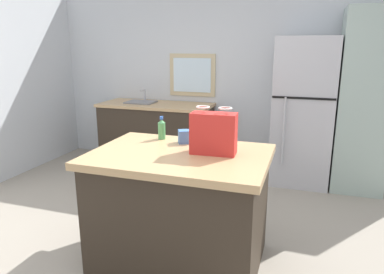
# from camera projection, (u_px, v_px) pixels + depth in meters

# --- Properties ---
(ground) EXTENTS (6.41, 6.41, 0.00)m
(ground) POSITION_uv_depth(u_px,v_px,m) (164.00, 257.00, 2.96)
(ground) COLOR #9E9384
(back_wall) EXTENTS (5.34, 0.13, 2.50)m
(back_wall) POSITION_uv_depth(u_px,v_px,m) (232.00, 78.00, 5.00)
(back_wall) COLOR silver
(back_wall) RESTS_ON ground
(kitchen_island) EXTENTS (1.34, 0.95, 0.91)m
(kitchen_island) POSITION_uv_depth(u_px,v_px,m) (180.00, 208.00, 2.81)
(kitchen_island) COLOR #33281E
(kitchen_island) RESTS_ON ground
(refrigerator) EXTENTS (0.71, 0.71, 1.81)m
(refrigerator) POSITION_uv_depth(u_px,v_px,m) (303.00, 112.00, 4.40)
(refrigerator) COLOR #B7B7BC
(refrigerator) RESTS_ON ground
(tall_cabinet) EXTENTS (0.57, 0.64, 2.12)m
(tall_cabinet) POSITION_uv_depth(u_px,v_px,m) (363.00, 102.00, 4.16)
(tall_cabinet) COLOR #9EB2A8
(tall_cabinet) RESTS_ON ground
(sink_counter) EXTENTS (1.59, 0.68, 1.09)m
(sink_counter) POSITION_uv_depth(u_px,v_px,m) (156.00, 134.00, 5.13)
(sink_counter) COLOR #33281E
(sink_counter) RESTS_ON ground
(shopping_bag) EXTENTS (0.34, 0.17, 0.36)m
(shopping_bag) POSITION_uv_depth(u_px,v_px,m) (214.00, 133.00, 2.64)
(shopping_bag) COLOR red
(shopping_bag) RESTS_ON kitchen_island
(small_box) EXTENTS (0.15, 0.14, 0.11)m
(small_box) POSITION_uv_depth(u_px,v_px,m) (186.00, 137.00, 2.95)
(small_box) COLOR #4775B7
(small_box) RESTS_ON kitchen_island
(bottle) EXTENTS (0.06, 0.06, 0.20)m
(bottle) POSITION_uv_depth(u_px,v_px,m) (162.00, 129.00, 3.07)
(bottle) COLOR #4C9956
(bottle) RESTS_ON kitchen_island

